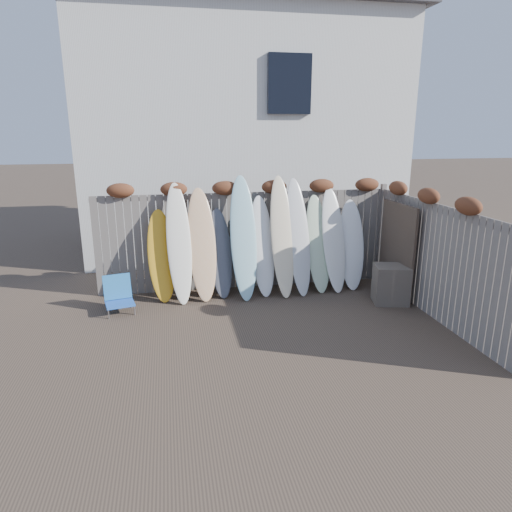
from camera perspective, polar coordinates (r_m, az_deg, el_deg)
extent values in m
plane|color=#493A2D|center=(7.53, 1.76, -9.79)|extent=(80.00, 80.00, 0.00)
cube|color=slate|center=(9.43, -1.39, 1.93)|extent=(6.00, 0.10, 2.00)
cube|color=slate|center=(10.33, 15.27, 2.89)|extent=(0.10, 0.10, 2.10)
ellipsoid|color=brown|center=(9.11, -16.59, 7.85)|extent=(0.52, 0.28, 0.28)
ellipsoid|color=brown|center=(9.07, -10.24, 8.21)|extent=(0.52, 0.28, 0.28)
ellipsoid|color=brown|center=(9.13, -3.89, 8.48)|extent=(0.52, 0.28, 0.28)
ellipsoid|color=brown|center=(9.31, 2.30, 8.63)|extent=(0.52, 0.28, 0.28)
ellipsoid|color=brown|center=(9.58, 8.20, 8.69)|extent=(0.52, 0.28, 0.28)
ellipsoid|color=brown|center=(9.95, 13.71, 8.67)|extent=(0.52, 0.28, 0.28)
cube|color=slate|center=(8.49, 21.67, -0.75)|extent=(0.10, 4.40, 2.00)
ellipsoid|color=brown|center=(7.68, 25.00, 5.68)|extent=(0.28, 0.56, 0.28)
ellipsoid|color=brown|center=(8.58, 20.77, 7.04)|extent=(0.28, 0.56, 0.28)
ellipsoid|color=brown|center=(9.53, 17.34, 8.11)|extent=(0.28, 0.56, 0.28)
cube|color=silver|center=(13.29, -2.30, 14.63)|extent=(8.00, 5.00, 6.00)
cube|color=black|center=(10.99, 4.20, 20.65)|extent=(1.00, 0.12, 1.30)
cube|color=#3F3F44|center=(13.60, -2.46, 28.02)|extent=(8.50, 5.50, 0.35)
cube|color=blue|center=(8.65, -16.65, -5.70)|extent=(0.57, 0.53, 0.03)
cube|color=#236BB0|center=(8.78, -16.96, -3.68)|extent=(0.51, 0.25, 0.45)
cylinder|color=#A7A8AE|center=(8.49, -17.95, -6.88)|extent=(0.03, 0.03, 0.18)
cylinder|color=#B6B6BD|center=(8.83, -18.21, -6.02)|extent=(0.03, 0.03, 0.18)
cylinder|color=silver|center=(8.53, -14.93, -6.53)|extent=(0.03, 0.03, 0.18)
cylinder|color=#9F9FA6|center=(8.87, -15.30, -5.68)|extent=(0.03, 0.03, 0.18)
cube|color=#483E36|center=(9.09, 16.51, -3.40)|extent=(0.74, 0.66, 0.74)
cube|color=#4A382D|center=(9.33, 17.20, 0.63)|extent=(0.08, 1.24, 1.86)
ellipsoid|color=gold|center=(8.96, -11.74, 0.03)|extent=(0.58, 0.67, 1.74)
ellipsoid|color=white|center=(8.81, -9.60, 1.57)|extent=(0.53, 0.83, 2.25)
ellipsoid|color=#E4A875|center=(8.89, -6.77, 1.43)|extent=(0.59, 0.79, 2.14)
ellipsoid|color=#51535E|center=(9.01, -4.48, 0.35)|extent=(0.52, 0.66, 1.73)
ellipsoid|color=#A0D9E6|center=(8.88, -1.58, 2.29)|extent=(0.52, 0.83, 2.37)
ellipsoid|color=white|center=(9.08, 0.81, 1.25)|extent=(0.52, 0.72, 1.96)
ellipsoid|color=#FEE8BE|center=(9.05, 3.29, 2.45)|extent=(0.48, 0.84, 2.35)
ellipsoid|color=silver|center=(9.16, 5.32, 2.38)|extent=(0.53, 0.84, 2.29)
ellipsoid|color=beige|center=(9.37, 7.75, 1.53)|extent=(0.54, 0.72, 1.94)
ellipsoid|color=white|center=(9.44, 9.69, 1.98)|extent=(0.54, 0.77, 2.08)
ellipsoid|color=white|center=(9.67, 11.85, 1.40)|extent=(0.58, 0.70, 1.82)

